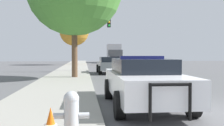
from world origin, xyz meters
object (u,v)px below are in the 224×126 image
object	(u,v)px
fire_hydrant	(71,113)
car_background_distant	(113,60)
car_background_oncoming	(142,62)
tree_sidewalk_far	(74,31)
police_car	(143,81)
box_truck	(114,53)
traffic_light	(90,32)
car_background_midblock	(109,65)

from	to	relation	value
fire_hydrant	car_background_distant	world-z (taller)	car_background_distant
car_background_oncoming	tree_sidewalk_far	bearing A→B (deg)	-65.24
police_car	car_background_distant	world-z (taller)	police_car
car_background_oncoming	car_background_distant	bearing A→B (deg)	-88.90
car_background_oncoming	tree_sidewalk_far	xyz separation A→B (m)	(-7.21, 12.71, 4.12)
car_background_oncoming	police_car	bearing A→B (deg)	73.53
police_car	tree_sidewalk_far	world-z (taller)	tree_sidewalk_far
tree_sidewalk_far	police_car	bearing A→B (deg)	-84.50
fire_hydrant	tree_sidewalk_far	size ratio (longest dim) A/B	0.12
police_car	car_background_oncoming	size ratio (longest dim) A/B	1.15
car_background_oncoming	fire_hydrant	bearing A→B (deg)	70.54
car_background_oncoming	tree_sidewalk_far	distance (m)	15.18
police_car	box_truck	world-z (taller)	box_truck
traffic_light	car_background_distant	xyz separation A→B (m)	(3.92, 17.07, -2.85)
fire_hydrant	car_background_distant	size ratio (longest dim) A/B	0.19
fire_hydrant	traffic_light	world-z (taller)	traffic_light
traffic_light	fire_hydrant	bearing A→B (deg)	-92.10
fire_hydrant	car_background_midblock	xyz separation A→B (m)	(2.27, 17.62, 0.17)
car_background_oncoming	box_truck	size ratio (longest dim) A/B	0.56
traffic_light	car_background_oncoming	world-z (taller)	traffic_light
traffic_light	tree_sidewalk_far	xyz separation A→B (m)	(-1.87, 16.05, 1.30)
car_background_distant	box_truck	world-z (taller)	box_truck
fire_hydrant	box_truck	xyz separation A→B (m)	(5.71, 46.05, 1.22)
car_background_midblock	car_background_oncoming	distance (m)	6.77
police_car	car_background_oncoming	bearing A→B (deg)	-101.48
car_background_distant	tree_sidewalk_far	xyz separation A→B (m)	(-5.79, -1.03, 4.15)
car_background_midblock	traffic_light	bearing A→B (deg)	123.73
tree_sidewalk_far	fire_hydrant	bearing A→B (deg)	-88.19
police_car	car_background_distant	size ratio (longest dim) A/B	1.23
police_car	car_background_midblock	xyz separation A→B (m)	(0.28, 14.18, -0.05)
car_background_oncoming	car_background_distant	xyz separation A→B (m)	(-1.42, 13.73, -0.03)
traffic_light	car_background_midblock	world-z (taller)	traffic_light
box_truck	tree_sidewalk_far	xyz separation A→B (m)	(-6.85, -10.13, 3.06)
car_background_oncoming	tree_sidewalk_far	size ratio (longest dim) A/B	0.65
traffic_light	tree_sidewalk_far	distance (m)	16.21
traffic_light	car_background_oncoming	distance (m)	6.91
police_car	box_truck	bearing A→B (deg)	-94.81
box_truck	tree_sidewalk_far	distance (m)	12.60
car_background_distant	tree_sidewalk_far	bearing A→B (deg)	-172.39
fire_hydrant	car_background_distant	xyz separation A→B (m)	(4.65, 36.96, 0.13)
police_car	car_background_oncoming	world-z (taller)	police_car
box_truck	fire_hydrant	bearing A→B (deg)	85.73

